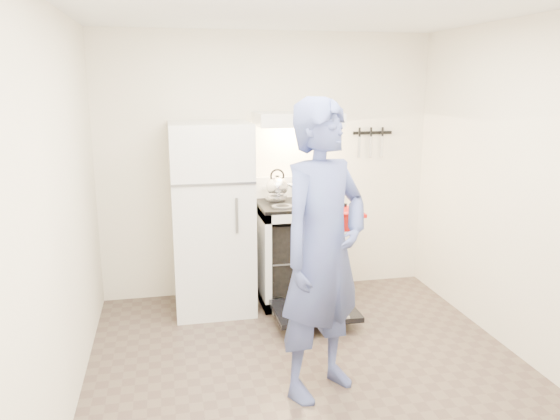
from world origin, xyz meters
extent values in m
plane|color=brown|center=(0.00, 0.00, 0.00)|extent=(3.60, 3.60, 0.00)
cube|color=#EFE7CB|center=(0.00, 1.80, 1.25)|extent=(3.20, 0.02, 2.50)
cube|color=silver|center=(-0.58, 1.45, 0.85)|extent=(0.70, 0.70, 1.70)
cube|color=silver|center=(0.23, 1.48, 0.46)|extent=(0.76, 0.65, 0.92)
cube|color=black|center=(0.23, 1.48, 0.94)|extent=(0.76, 0.65, 0.03)
cube|color=silver|center=(0.23, 1.76, 1.05)|extent=(0.76, 0.07, 0.20)
cube|color=black|center=(0.23, 0.88, 0.12)|extent=(0.70, 0.54, 0.04)
cube|color=slate|center=(0.23, 1.48, 0.44)|extent=(0.60, 0.52, 0.01)
cube|color=silver|center=(0.23, 1.55, 1.71)|extent=(0.76, 0.50, 0.12)
cube|color=black|center=(1.05, 1.79, 1.55)|extent=(0.40, 0.02, 0.03)
cylinder|color=#8B694E|center=(0.20, 1.39, 0.45)|extent=(0.32, 0.32, 0.02)
cylinder|color=silver|center=(0.54, 1.27, 1.05)|extent=(0.11, 0.11, 0.13)
imported|color=#3E427D|center=(0.00, -0.10, 0.98)|extent=(0.85, 0.77, 1.95)
camera|label=1|loc=(-0.97, -3.32, 2.04)|focal=35.00mm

